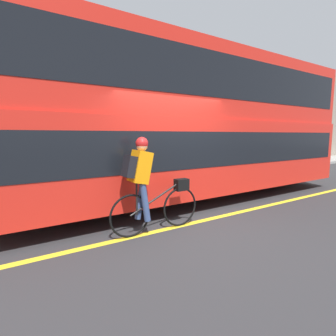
% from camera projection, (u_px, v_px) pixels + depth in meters
% --- Properties ---
extents(ground_plane, '(80.00, 80.00, 0.00)m').
position_uv_depth(ground_plane, '(183.00, 223.00, 5.18)').
color(ground_plane, '#2D2D30').
extents(road_center_line, '(50.00, 0.14, 0.01)m').
position_uv_depth(road_center_line, '(186.00, 224.00, 5.10)').
color(road_center_line, yellow).
rests_on(road_center_line, ground_plane).
extents(sidewalk_curb, '(60.00, 2.20, 0.14)m').
position_uv_depth(sidewalk_curb, '(101.00, 183.00, 9.19)').
color(sidewalk_curb, gray).
rests_on(sidewalk_curb, ground_plane).
extents(building_facade, '(60.00, 0.30, 6.18)m').
position_uv_depth(building_facade, '(88.00, 99.00, 9.85)').
color(building_facade, gray).
rests_on(building_facade, ground_plane).
extents(bus, '(9.76, 2.45, 3.80)m').
position_uv_depth(bus, '(192.00, 120.00, 6.87)').
color(bus, black).
rests_on(bus, ground_plane).
extents(cyclist_on_bike, '(1.79, 0.32, 1.70)m').
position_uv_depth(cyclist_on_bike, '(148.00, 183.00, 4.54)').
color(cyclist_on_bike, black).
rests_on(cyclist_on_bike, ground_plane).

